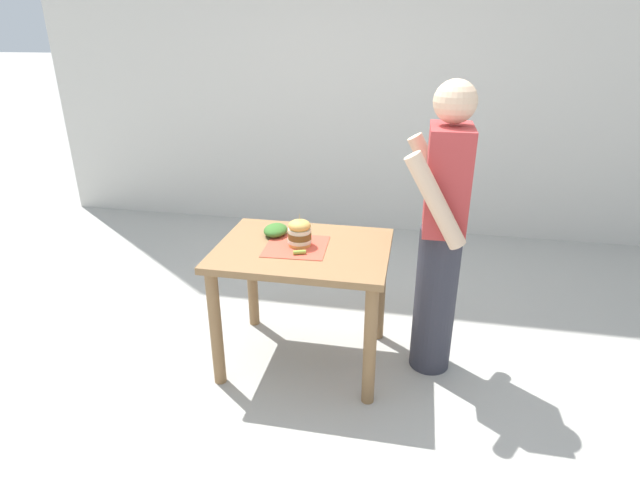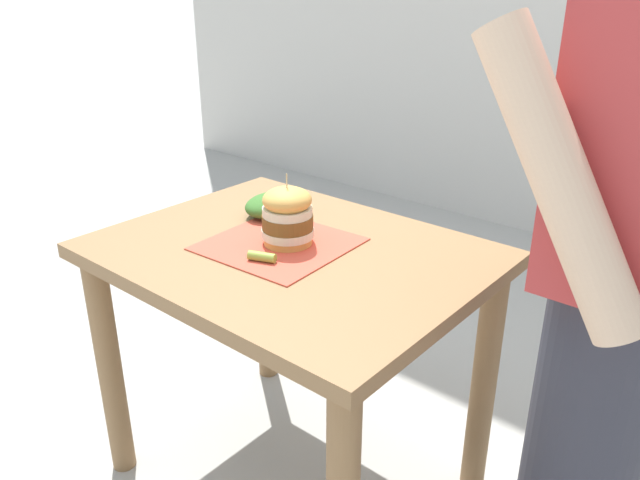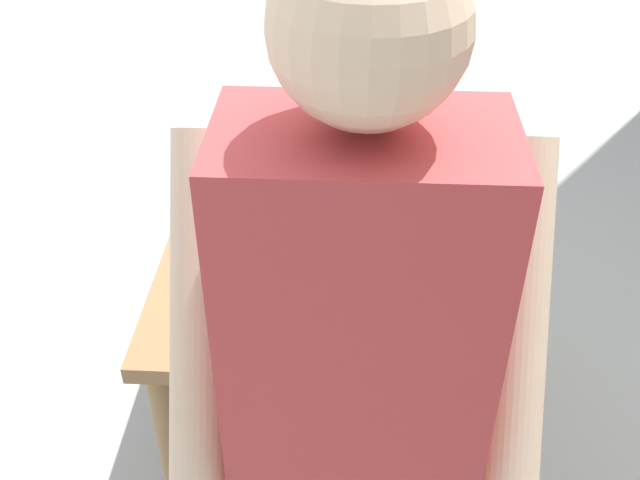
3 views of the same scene
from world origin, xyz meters
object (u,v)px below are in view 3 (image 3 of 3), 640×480
at_px(pickle_spear, 277,228).
at_px(sandwich, 327,201).
at_px(diner_across_table, 352,452).
at_px(side_salad, 377,181).
at_px(patio_table, 322,276).

bearing_deg(pickle_spear, sandwich, -167.54).
bearing_deg(pickle_spear, diner_across_table, 104.67).
bearing_deg(diner_across_table, side_salad, -93.12).
xyz_separation_m(sandwich, diner_across_table, (-0.07, 0.79, 0.04)).
bearing_deg(diner_across_table, pickle_spear, -75.33).
distance_m(side_salad, diner_across_table, 0.97).
bearing_deg(patio_table, pickle_spear, 3.48).
bearing_deg(side_salad, diner_across_table, 86.88).
bearing_deg(pickle_spear, side_salad, -140.46).
xyz_separation_m(side_salad, diner_across_table, (0.05, 0.97, 0.09)).
xyz_separation_m(sandwich, side_salad, (-0.13, -0.18, -0.05)).
distance_m(patio_table, pickle_spear, 0.19).
distance_m(patio_table, side_salad, 0.30).
bearing_deg(patio_table, diner_across_table, 96.43).
distance_m(sandwich, diner_across_table, 0.79).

